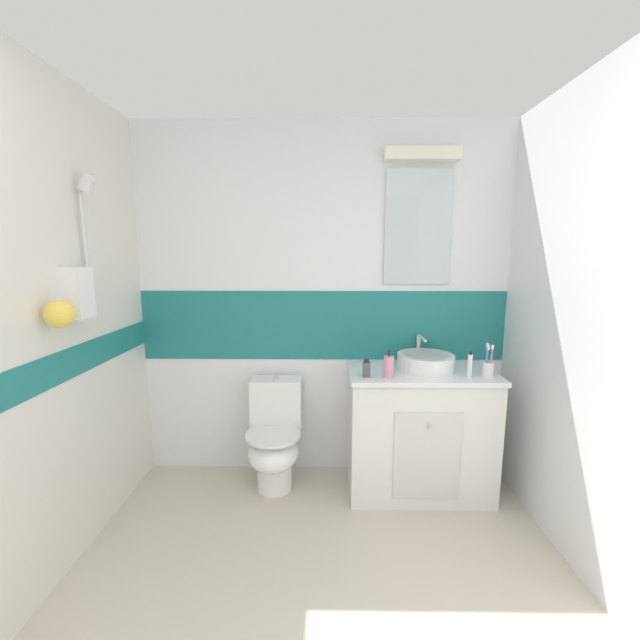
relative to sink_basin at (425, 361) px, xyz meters
The scene contains 9 objects.
ground_plane 1.50m from the sink_basin, 125.59° to the right, with size 3.20×3.48×0.04m, color beige.
wall_back_tiled 0.82m from the sink_basin, 156.79° to the left, with size 3.20×0.20×2.50m.
vanity_cabinet 0.48m from the sink_basin, 154.41° to the right, with size 0.95×0.54×0.85m.
sink_basin is the anchor object (origin of this frame).
toilet 1.16m from the sink_basin, behind, with size 0.37×0.50×0.75m.
toothbrush_cup 0.39m from the sink_basin, 23.50° to the right, with size 0.07×0.07×0.21m.
soap_dispenser 0.32m from the sink_basin, 146.83° to the right, with size 0.06×0.06×0.17m.
perfume_flask_small 0.45m from the sink_basin, 156.79° to the right, with size 0.05×0.03×0.11m.
toothpaste_tube_upright 0.29m from the sink_basin, 36.81° to the right, with size 0.03×0.03×0.17m.
Camera 1 is at (0.02, -0.40, 1.61)m, focal length 22.22 mm.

